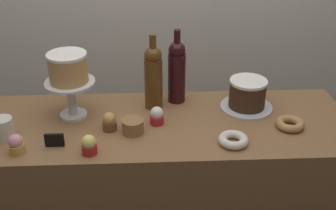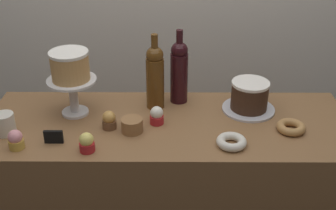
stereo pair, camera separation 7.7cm
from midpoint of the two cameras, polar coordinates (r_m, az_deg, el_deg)
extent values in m
cube|color=brown|center=(2.00, -1.14, -13.54)|extent=(1.49, 0.54, 0.90)
cylinder|color=silver|center=(1.82, -13.66, -1.25)|extent=(0.11, 0.11, 0.01)
cylinder|color=silver|center=(1.79, -13.93, 0.81)|extent=(0.04, 0.04, 0.14)
cylinder|color=silver|center=(1.75, -14.21, 2.91)|extent=(0.20, 0.20, 0.01)
cylinder|color=tan|center=(1.73, -14.44, 4.65)|extent=(0.15, 0.15, 0.11)
cylinder|color=white|center=(1.71, -14.67, 6.46)|extent=(0.15, 0.15, 0.01)
cylinder|color=silver|center=(1.85, 9.21, -0.27)|extent=(0.22, 0.22, 0.01)
cylinder|color=#3D2619|center=(1.82, 9.35, 1.37)|extent=(0.15, 0.15, 0.11)
cylinder|color=white|center=(1.80, 9.50, 3.09)|extent=(0.16, 0.16, 0.01)
cylinder|color=black|center=(1.84, -0.03, 3.64)|extent=(0.08, 0.08, 0.22)
sphere|color=black|center=(1.79, -0.04, 7.32)|extent=(0.07, 0.07, 0.07)
cylinder|color=black|center=(1.77, -0.04, 8.85)|extent=(0.03, 0.03, 0.08)
cylinder|color=#5B3814|center=(1.79, -3.19, 2.84)|extent=(0.08, 0.08, 0.22)
sphere|color=#5B3814|center=(1.74, -3.30, 6.61)|extent=(0.07, 0.07, 0.07)
cylinder|color=#5B3814|center=(1.72, -3.35, 8.18)|extent=(0.03, 0.03, 0.08)
cylinder|color=red|center=(1.71, -2.79, -1.99)|extent=(0.06, 0.06, 0.03)
sphere|color=white|center=(1.70, -2.82, -1.08)|extent=(0.05, 0.05, 0.05)
cylinder|color=red|center=(1.57, -11.83, -5.81)|extent=(0.06, 0.06, 0.03)
sphere|color=#EFDB6B|center=(1.55, -11.94, -4.86)|extent=(0.05, 0.05, 0.05)
cylinder|color=brown|center=(1.69, -9.08, -2.77)|extent=(0.06, 0.06, 0.03)
sphere|color=#CC9347|center=(1.68, -9.16, -1.85)|extent=(0.05, 0.05, 0.05)
cylinder|color=gold|center=(1.65, -20.78, -5.46)|extent=(0.06, 0.06, 0.03)
sphere|color=pink|center=(1.63, -20.97, -4.54)|extent=(0.05, 0.05, 0.05)
torus|color=silver|center=(1.60, 7.33, -4.65)|extent=(0.11, 0.11, 0.03)
torus|color=#B27F47|center=(1.74, 14.73, -2.47)|extent=(0.11, 0.11, 0.03)
cylinder|color=olive|center=(1.67, -6.01, -3.49)|extent=(0.08, 0.08, 0.01)
cylinder|color=olive|center=(1.66, -6.03, -3.17)|extent=(0.08, 0.08, 0.01)
cylinder|color=olive|center=(1.66, -6.05, -2.84)|extent=(0.08, 0.08, 0.01)
cylinder|color=olive|center=(1.65, -6.07, -2.52)|extent=(0.08, 0.08, 0.01)
cylinder|color=olive|center=(1.65, -6.09, -2.19)|extent=(0.08, 0.08, 0.01)
cube|color=black|center=(1.63, -16.24, -4.54)|extent=(0.07, 0.01, 0.05)
cylinder|color=silver|center=(1.74, -22.30, -2.92)|extent=(0.08, 0.08, 0.08)
camera|label=1|loc=(0.04, -91.31, -0.72)|focal=45.71mm
camera|label=2|loc=(0.04, 88.69, 0.72)|focal=45.71mm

